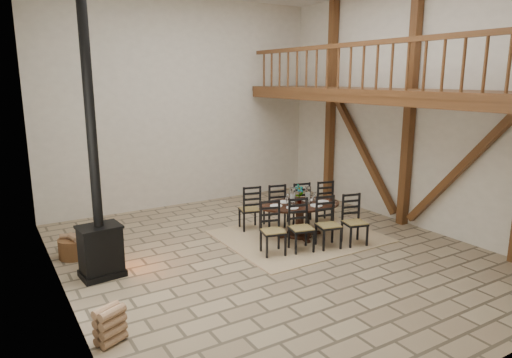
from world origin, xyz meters
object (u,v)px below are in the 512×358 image
dining_table (300,220)px  log_stack (110,325)px  wood_stove (98,209)px  log_basket (74,247)px

dining_table → log_stack: bearing=-142.3°
dining_table → wood_stove: (-3.83, 0.15, 0.77)m
dining_table → wood_stove: wood_stove is taller
log_basket → log_stack: bearing=-92.5°
dining_table → log_basket: (-4.06, 1.22, -0.16)m
log_basket → log_stack: (-0.13, -3.07, 0.04)m
wood_stove → log_stack: (-0.37, -2.00, -0.89)m
log_basket → log_stack: 3.07m
log_basket → log_stack: size_ratio=1.13×
dining_table → wood_stove: 3.91m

